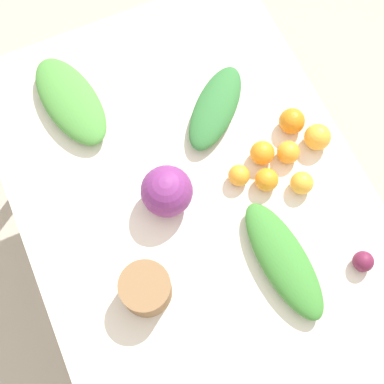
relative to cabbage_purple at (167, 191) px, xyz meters
name	(u,v)px	position (x,y,z in m)	size (l,w,h in m)	color
ground_plane	(192,251)	(0.01, 0.07, -0.79)	(8.00, 8.00, 0.00)	#B2A899
dining_table	(192,203)	(0.01, 0.07, -0.16)	(1.41, 1.02, 0.72)	silver
cabbage_purple	(167,191)	(0.00, 0.00, 0.00)	(0.15, 0.15, 0.15)	#7A2D75
paper_bag	(146,289)	(0.23, -0.16, -0.02)	(0.14, 0.14, 0.11)	olive
greens_bunch_kale	(215,108)	(-0.21, 0.25, -0.04)	(0.31, 0.13, 0.07)	#337538
greens_bunch_scallion	(70,101)	(-0.41, -0.15, -0.04)	(0.35, 0.16, 0.07)	#4C933D
greens_bunch_dandelion	(283,260)	(0.31, 0.22, -0.04)	(0.37, 0.13, 0.07)	#3D8433
beet_root	(363,261)	(0.40, 0.43, -0.05)	(0.06, 0.06, 0.06)	maroon
orange_0	(267,180)	(0.07, 0.29, -0.04)	(0.07, 0.07, 0.07)	orange
orange_1	(262,153)	(-0.01, 0.32, -0.04)	(0.07, 0.07, 0.07)	orange
orange_2	(302,183)	(0.12, 0.38, -0.04)	(0.07, 0.07, 0.07)	#F9A833
orange_3	(292,121)	(-0.07, 0.45, -0.04)	(0.08, 0.08, 0.08)	orange
orange_4	(317,136)	(0.01, 0.49, -0.03)	(0.08, 0.08, 0.08)	#F9A833
orange_5	(288,152)	(0.02, 0.39, -0.04)	(0.07, 0.07, 0.07)	orange
orange_6	(239,175)	(0.03, 0.22, -0.04)	(0.07, 0.07, 0.07)	orange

